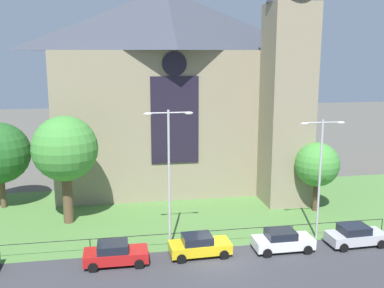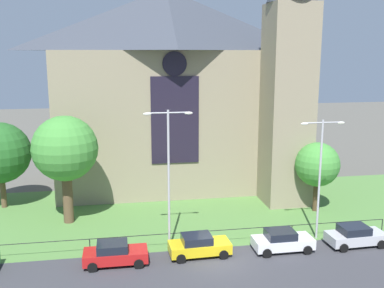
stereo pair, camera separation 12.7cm
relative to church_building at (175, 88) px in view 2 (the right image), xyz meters
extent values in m
plane|color=#56544C|center=(0.47, -8.29, -10.27)|extent=(160.00, 160.00, 0.00)
cube|color=#38383D|center=(0.47, -20.29, -10.27)|extent=(120.00, 8.00, 0.01)
cube|color=#517F3D|center=(0.47, -10.29, -10.27)|extent=(120.00, 20.00, 0.01)
cube|color=gray|center=(-0.77, 0.63, -3.27)|extent=(22.00, 12.00, 14.00)
pyramid|color=#383D47|center=(-0.77, 0.63, 6.73)|extent=(22.00, 12.00, 6.00)
cube|color=black|center=(-0.77, -5.42, -2.57)|extent=(4.40, 0.16, 8.00)
cylinder|color=black|center=(-0.77, -5.42, 2.53)|extent=(2.20, 0.15, 2.20)
cube|color=gray|center=(9.23, -7.37, -1.27)|extent=(4.00, 4.00, 18.00)
cylinder|color=black|center=(-0.77, -15.79, -9.17)|extent=(29.61, 0.05, 0.05)
cylinder|color=black|center=(-8.17, -15.79, -9.72)|extent=(0.07, 0.07, 1.10)
cylinder|color=black|center=(-0.77, -15.79, -9.72)|extent=(0.06, 0.07, 1.10)
cylinder|color=black|center=(6.63, -15.79, -9.72)|extent=(0.06, 0.07, 1.10)
cylinder|color=black|center=(14.03, -15.79, -9.72)|extent=(0.07, 0.07, 1.10)
cylinder|color=#4C3823|center=(11.07, -10.22, -8.88)|extent=(0.45, 0.45, 2.78)
sphere|color=#428C38|center=(11.07, -10.22, -6.05)|extent=(3.86, 3.86, 3.86)
cylinder|color=brown|center=(-16.36, -4.59, -8.76)|extent=(0.50, 0.50, 3.03)
sphere|color=#235B23|center=(-16.36, -4.59, -5.21)|extent=(5.42, 5.42, 5.42)
cylinder|color=brown|center=(-10.20, -9.34, -8.14)|extent=(0.82, 0.82, 4.27)
sphere|color=#428C38|center=(-10.20, -9.34, -4.03)|extent=(5.27, 5.27, 5.27)
cylinder|color=#B2B2B7|center=(-2.63, -15.89, -5.27)|extent=(0.16, 0.16, 10.00)
cylinder|color=#B2B2B7|center=(-3.33, -15.89, -0.48)|extent=(1.40, 0.10, 0.10)
cylinder|color=#B2B2B7|center=(-1.93, -15.89, -0.48)|extent=(1.40, 0.10, 0.10)
ellipsoid|color=white|center=(-4.03, -15.89, -0.53)|extent=(0.57, 0.26, 0.20)
ellipsoid|color=white|center=(-1.23, -15.89, -0.53)|extent=(0.57, 0.26, 0.20)
cylinder|color=#B2B2B7|center=(8.55, -15.89, -5.76)|extent=(0.16, 0.16, 9.03)
cylinder|color=#B2B2B7|center=(7.85, -15.89, -1.44)|extent=(1.40, 0.10, 0.10)
cylinder|color=#B2B2B7|center=(9.25, -15.89, -1.44)|extent=(1.40, 0.10, 0.10)
ellipsoid|color=white|center=(7.15, -15.89, -1.49)|extent=(0.57, 0.26, 0.20)
ellipsoid|color=white|center=(9.95, -15.89, -1.49)|extent=(0.57, 0.26, 0.20)
cube|color=#B21919|center=(-6.41, -17.63, -9.66)|extent=(4.21, 1.83, 0.70)
cube|color=black|center=(-6.61, -17.63, -9.04)|extent=(2.01, 1.62, 0.55)
cylinder|color=black|center=(-4.94, -16.74, -9.95)|extent=(0.64, 0.23, 0.64)
cylinder|color=black|center=(-4.95, -18.54, -9.95)|extent=(0.64, 0.23, 0.64)
cylinder|color=black|center=(-7.88, -16.72, -9.95)|extent=(0.64, 0.23, 0.64)
cylinder|color=black|center=(-7.89, -18.52, -9.95)|extent=(0.64, 0.23, 0.64)
cube|color=gold|center=(-0.71, -17.32, -9.66)|extent=(4.27, 1.97, 0.70)
cube|color=black|center=(-0.91, -17.32, -9.04)|extent=(2.06, 1.68, 0.55)
cylinder|color=black|center=(0.73, -16.36, -9.95)|extent=(0.65, 0.25, 0.64)
cylinder|color=black|center=(0.80, -18.16, -9.95)|extent=(0.65, 0.25, 0.64)
cylinder|color=black|center=(-2.21, -16.47, -9.95)|extent=(0.65, 0.25, 0.64)
cylinder|color=black|center=(-2.14, -18.27, -9.95)|extent=(0.65, 0.25, 0.64)
cube|color=silver|center=(5.24, -17.53, -9.66)|extent=(4.21, 1.82, 0.70)
cube|color=black|center=(5.04, -17.53, -9.04)|extent=(2.01, 1.61, 0.55)
cylinder|color=black|center=(6.71, -16.62, -9.95)|extent=(0.64, 0.22, 0.64)
cylinder|color=black|center=(6.72, -18.42, -9.95)|extent=(0.64, 0.22, 0.64)
cylinder|color=black|center=(3.77, -16.63, -9.95)|extent=(0.64, 0.22, 0.64)
cylinder|color=black|center=(3.78, -18.43, -9.95)|extent=(0.64, 0.22, 0.64)
cube|color=#B7B7BC|center=(10.80, -17.60, -9.66)|extent=(4.25, 1.93, 0.70)
cube|color=black|center=(10.60, -17.60, -9.04)|extent=(2.05, 1.66, 0.55)
cylinder|color=black|center=(12.24, -16.65, -9.95)|extent=(0.65, 0.24, 0.64)
cylinder|color=black|center=(12.30, -18.45, -9.95)|extent=(0.65, 0.24, 0.64)
cylinder|color=black|center=(9.30, -16.74, -9.95)|extent=(0.65, 0.24, 0.64)
cylinder|color=black|center=(9.36, -18.54, -9.95)|extent=(0.65, 0.24, 0.64)
camera|label=1|loc=(-6.20, -45.47, 3.44)|focal=41.75mm
camera|label=2|loc=(-6.08, -45.49, 3.44)|focal=41.75mm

